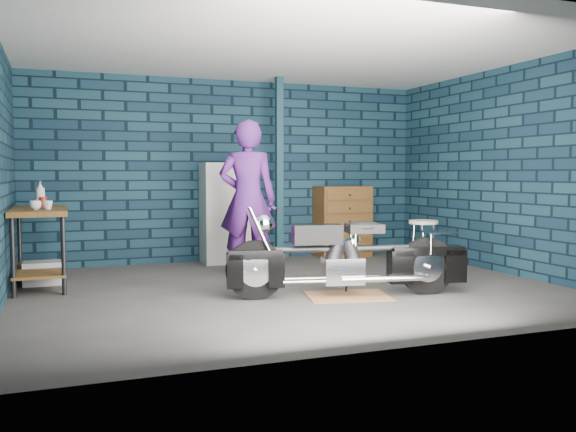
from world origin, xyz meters
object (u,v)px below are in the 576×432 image
object	(u,v)px
motorcycle	(348,251)
tool_chest	(343,221)
person	(247,199)
storage_bin	(43,273)
shop_stool	(423,246)
workbench	(40,247)
locker	(226,213)

from	to	relation	value
motorcycle	tool_chest	size ratio (longest dim) A/B	1.99
motorcycle	person	distance (m)	1.77
storage_bin	shop_stool	distance (m)	4.77
workbench	shop_stool	distance (m)	4.76
locker	motorcycle	bearing A→B (deg)	-78.45
locker	shop_stool	xyz separation A→B (m)	(2.21, -1.78, -0.38)
locker	workbench	bearing A→B (deg)	-156.82
motorcycle	locker	xyz separation A→B (m)	(-0.58, 2.85, 0.25)
workbench	motorcycle	size ratio (longest dim) A/B	0.63
tool_chest	storage_bin	bearing A→B (deg)	-167.84
workbench	locker	distance (m)	2.73
workbench	motorcycle	xyz separation A→B (m)	(3.08, -1.78, 0.03)
storage_bin	locker	distance (m)	2.72
storage_bin	shop_stool	size ratio (longest dim) A/B	0.63
person	shop_stool	size ratio (longest dim) A/B	2.85
motorcycle	person	xyz separation A→B (m)	(-0.64, 1.57, 0.50)
storage_bin	locker	world-z (taller)	locker
storage_bin	locker	bearing A→B (deg)	20.85
storage_bin	workbench	bearing A→B (deg)	-99.04
person	tool_chest	distance (m)	2.38
workbench	person	world-z (taller)	person
workbench	tool_chest	xyz separation A→B (m)	(4.40, 1.07, 0.10)
workbench	storage_bin	distance (m)	0.34
workbench	person	distance (m)	2.51
workbench	shop_stool	xyz separation A→B (m)	(4.71, -0.71, -0.11)
workbench	motorcycle	bearing A→B (deg)	-30.01
locker	tool_chest	bearing A→B (deg)	0.00
storage_bin	tool_chest	distance (m)	4.50
storage_bin	shop_stool	xyz separation A→B (m)	(4.69, -0.84, 0.21)
motorcycle	tool_chest	xyz separation A→B (m)	(1.32, 2.85, 0.07)
workbench	storage_bin	xyz separation A→B (m)	(0.02, 0.13, -0.32)
tool_chest	person	bearing A→B (deg)	-146.85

